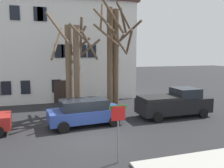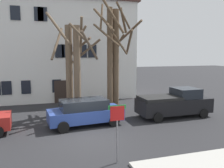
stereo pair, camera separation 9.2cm
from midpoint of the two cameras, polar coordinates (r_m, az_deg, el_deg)
name	(u,v)px [view 2 (the right image)]	position (r m, az deg, el deg)	size (l,w,h in m)	color
ground_plane	(89,139)	(12.90, -5.62, -13.34)	(120.00, 120.00, 0.00)	#262628
building_main	(55,42)	(25.40, -13.75, 10.06)	(16.03, 7.87, 11.39)	white
tree_bare_near	(69,64)	(17.45, -10.36, 4.86)	(3.26, 3.24, 7.53)	brown
tree_bare_mid	(78,67)	(16.85, -8.22, 4.09)	(2.51, 3.49, 6.65)	brown
tree_bare_far	(110,57)	(17.31, -0.25, 6.75)	(3.02, 2.74, 8.31)	brown
tree_bare_end	(116,56)	(17.77, 1.22, 7.01)	(3.46, 3.41, 8.63)	brown
car_blue_wagon	(85,112)	(14.93, -6.52, -6.84)	(4.85, 2.45, 1.70)	#2D4799
pickup_truck_black	(174,103)	(17.45, 15.37, -4.58)	(5.40, 2.26, 2.06)	black
street_sign_pole	(117,123)	(9.64, 1.57, -9.57)	(0.76, 0.07, 2.50)	slate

